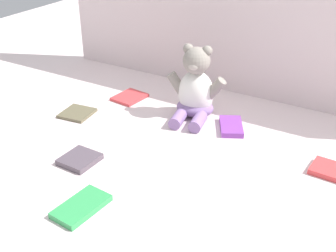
# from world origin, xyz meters

# --- Properties ---
(ground_plane) EXTENTS (3.20, 3.20, 0.00)m
(ground_plane) POSITION_xyz_m (0.00, 0.00, 0.00)
(ground_plane) COLOR silver
(backdrop_drape) EXTENTS (1.50, 0.03, 0.58)m
(backdrop_drape) POSITION_xyz_m (0.00, 0.42, 0.29)
(backdrop_drape) COLOR silver
(backdrop_drape) RESTS_ON ground_plane
(teddy_bear) EXTENTS (0.20, 0.19, 0.24)m
(teddy_bear) POSITION_xyz_m (-0.08, 0.16, 0.09)
(teddy_bear) COLOR white
(teddy_bear) RESTS_ON ground_plane
(book_case_0) EXTENTS (0.09, 0.14, 0.02)m
(book_case_0) POSITION_xyz_m (-0.09, -0.40, 0.01)
(book_case_0) COLOR green
(book_case_0) RESTS_ON ground_plane
(book_case_1) EXTENTS (0.09, 0.10, 0.02)m
(book_case_1) POSITION_xyz_m (-0.22, -0.24, 0.01)
(book_case_1) COLOR #534752
(book_case_1) RESTS_ON ground_plane
(book_case_2) EXTENTS (0.11, 0.14, 0.02)m
(book_case_2) POSITION_xyz_m (0.07, 0.14, 0.01)
(book_case_2) COLOR purple
(book_case_2) RESTS_ON ground_plane
(book_case_3) EXTENTS (0.11, 0.09, 0.01)m
(book_case_3) POSITION_xyz_m (0.39, 0.05, 0.01)
(book_case_3) COLOR #D93D3F
(book_case_3) RESTS_ON ground_plane
(book_case_4) EXTENTS (0.10, 0.12, 0.01)m
(book_case_4) POSITION_xyz_m (-0.34, 0.16, 0.01)
(book_case_4) COLOR #D33B3E
(book_case_4) RESTS_ON ground_plane
(book_case_5) EXTENTS (0.11, 0.11, 0.01)m
(book_case_5) POSITION_xyz_m (-0.42, -0.03, 0.01)
(book_case_5) COLOR brown
(book_case_5) RESTS_ON ground_plane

